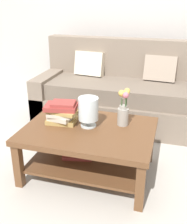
% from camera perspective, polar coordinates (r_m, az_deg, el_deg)
% --- Properties ---
extents(ground_plane, '(10.00, 10.00, 0.00)m').
position_cam_1_polar(ground_plane, '(3.06, 0.52, -8.29)').
color(ground_plane, '#B7B2A8').
extents(back_wall, '(6.40, 0.12, 2.70)m').
position_cam_1_polar(back_wall, '(4.24, 7.11, 19.51)').
color(back_wall, '#BCB7B2').
rests_on(back_wall, ground).
extents(couch, '(2.24, 0.90, 1.06)m').
position_cam_1_polar(couch, '(3.71, 6.02, 3.52)').
color(couch, '#7A6B5B').
rests_on(couch, ground).
extents(coffee_table, '(1.17, 0.85, 0.47)m').
position_cam_1_polar(coffee_table, '(2.58, -1.00, -5.90)').
color(coffee_table, brown).
rests_on(coffee_table, ground).
extents(book_stack_main, '(0.33, 0.25, 0.21)m').
position_cam_1_polar(book_stack_main, '(2.60, -6.52, -0.09)').
color(book_stack_main, tan).
rests_on(book_stack_main, coffee_table).
extents(glass_hurricane_vase, '(0.18, 0.18, 0.28)m').
position_cam_1_polar(glass_hurricane_vase, '(2.50, -1.07, 0.47)').
color(glass_hurricane_vase, silver).
rests_on(glass_hurricane_vase, coffee_table).
extents(flower_pitcher, '(0.10, 0.12, 0.35)m').
position_cam_1_polar(flower_pitcher, '(2.54, 6.16, 0.57)').
color(flower_pitcher, '#9E998E').
rests_on(flower_pitcher, coffee_table).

